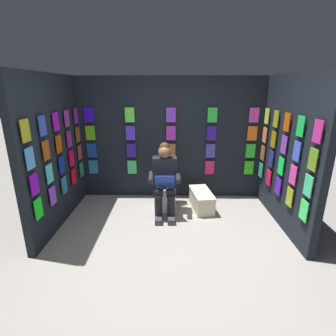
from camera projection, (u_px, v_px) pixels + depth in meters
The scene contains 7 objects.
ground_plane at pixel (170, 259), 3.17m from camera, with size 30.00×30.00×0.00m, color gray.
display_wall_back at pixel (171, 139), 4.75m from camera, with size 3.47×0.14×2.24m.
display_wall_left at pixel (288, 153), 3.75m from camera, with size 0.14×1.97×2.24m.
display_wall_right at pixel (54, 152), 3.79m from camera, with size 0.14×1.97×2.24m.
toilet at pixel (165, 189), 4.48m from camera, with size 0.41×0.56×0.77m.
person_reading at pixel (165, 179), 4.18m from camera, with size 0.53×0.69×1.19m.
comic_longbox_near at pixel (202, 200), 4.45m from camera, with size 0.41×0.73×0.32m.
Camera 1 is at (-0.01, 2.68, 2.04)m, focal length 27.24 mm.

